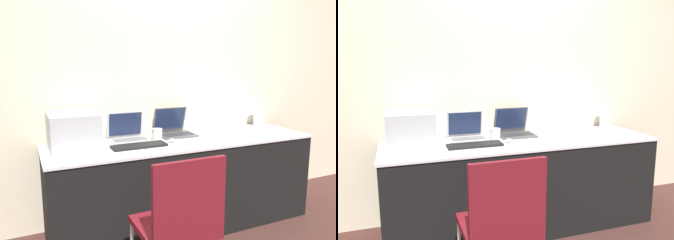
# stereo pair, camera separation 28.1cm
# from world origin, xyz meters

# --- Properties ---
(wall_back) EXTENTS (8.00, 0.05, 2.60)m
(wall_back) POSITION_xyz_m (0.00, 0.72, 1.30)
(wall_back) COLOR beige
(wall_back) RESTS_ON ground_plane
(table) EXTENTS (2.36, 0.68, 0.79)m
(table) POSITION_xyz_m (0.00, 0.33, 0.40)
(table) COLOR black
(table) RESTS_ON ground_plane
(printer) EXTENTS (0.36, 0.42, 0.29)m
(printer) POSITION_xyz_m (-0.93, 0.40, 0.95)
(printer) COLOR #B2B7BC
(printer) RESTS_ON table
(laptop_left) EXTENTS (0.33, 0.27, 0.24)m
(laptop_left) POSITION_xyz_m (-0.45, 0.51, 0.85)
(laptop_left) COLOR #B7B7BC
(laptop_left) RESTS_ON table
(laptop_right) EXTENTS (0.33, 0.32, 0.25)m
(laptop_right) POSITION_xyz_m (0.01, 0.54, 0.85)
(laptop_right) COLOR #4C4C51
(laptop_right) RESTS_ON table
(external_keyboard) EXTENTS (0.45, 0.15, 0.02)m
(external_keyboard) POSITION_xyz_m (-0.44, 0.26, 0.80)
(external_keyboard) COLOR black
(external_keyboard) RESTS_ON table
(coffee_cup) EXTENTS (0.09, 0.09, 0.10)m
(coffee_cup) POSITION_xyz_m (-0.22, 0.41, 0.85)
(coffee_cup) COLOR white
(coffee_cup) RESTS_ON table
(mouse) EXTENTS (0.06, 0.05, 0.03)m
(mouse) POSITION_xyz_m (-0.14, 0.28, 0.81)
(mouse) COLOR silver
(mouse) RESTS_ON table
(metal_pitcher) EXTENTS (0.11, 0.11, 0.27)m
(metal_pitcher) POSITION_xyz_m (1.01, 0.55, 0.92)
(metal_pitcher) COLOR silver
(metal_pitcher) RESTS_ON table
(chair) EXTENTS (0.45, 0.45, 0.94)m
(chair) POSITION_xyz_m (-0.46, -0.53, 0.54)
(chair) COLOR maroon
(chair) RESTS_ON ground_plane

